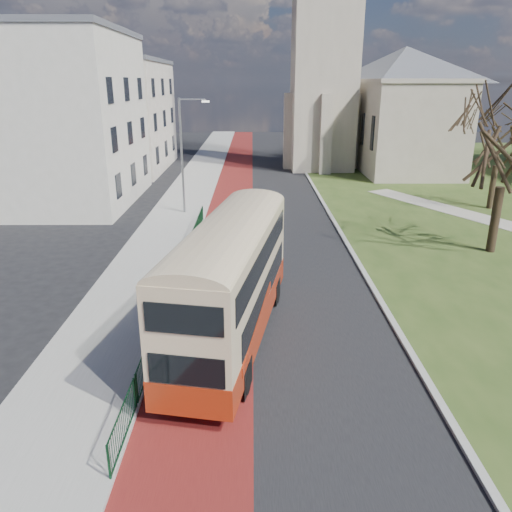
{
  "coord_description": "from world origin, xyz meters",
  "views": [
    {
      "loc": [
        0.49,
        -17.58,
        9.17
      ],
      "look_at": [
        0.64,
        2.85,
        2.0
      ],
      "focal_mm": 35.0,
      "sensor_mm": 36.0,
      "label": 1
    }
  ],
  "objects_px": {
    "bus": "(231,276)",
    "winter_tree_far": "(501,130)",
    "streetlamp": "(184,150)",
    "winter_tree_near": "(509,133)"
  },
  "relations": [
    {
      "from": "bus",
      "to": "winter_tree_far",
      "type": "xyz_separation_m",
      "value": [
        18.81,
        20.24,
        3.28
      ]
    },
    {
      "from": "streetlamp",
      "to": "winter_tree_near",
      "type": "bearing_deg",
      "value": -25.73
    },
    {
      "from": "streetlamp",
      "to": "winter_tree_far",
      "type": "distance_m",
      "value": 22.95
    },
    {
      "from": "bus",
      "to": "streetlamp",
      "type": "bearing_deg",
      "value": 112.7
    },
    {
      "from": "streetlamp",
      "to": "bus",
      "type": "xyz_separation_m",
      "value": [
        4.07,
        -18.92,
        -2.04
      ]
    },
    {
      "from": "streetlamp",
      "to": "winter_tree_near",
      "type": "xyz_separation_m",
      "value": [
        18.35,
        -8.84,
        2.03
      ]
    },
    {
      "from": "streetlamp",
      "to": "winter_tree_near",
      "type": "relative_size",
      "value": 0.84
    },
    {
      "from": "winter_tree_near",
      "to": "streetlamp",
      "type": "bearing_deg",
      "value": 154.27
    },
    {
      "from": "streetlamp",
      "to": "bus",
      "type": "height_order",
      "value": "streetlamp"
    },
    {
      "from": "winter_tree_near",
      "to": "winter_tree_far",
      "type": "xyz_separation_m",
      "value": [
        4.52,
        10.16,
        -0.8
      ]
    }
  ]
}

